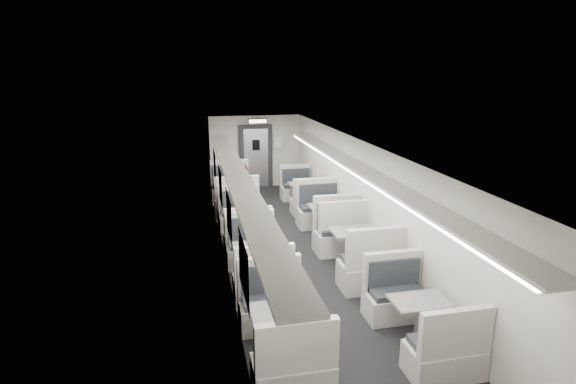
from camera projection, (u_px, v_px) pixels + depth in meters
name	position (u px, v px, depth m)	size (l,w,h in m)	color
room	(297.00, 203.00, 9.28)	(3.24, 12.24, 2.64)	black
booth_left_a	(233.00, 196.00, 12.63)	(1.14, 2.32, 1.24)	#B3AFA8
booth_left_b	(243.00, 226.00, 10.40)	(1.02, 2.06, 1.10)	#B3AFA8
booth_left_c	(257.00, 263.00, 8.42)	(1.01, 2.05, 1.10)	#B3AFA8
booth_left_d	(281.00, 332.00, 6.23)	(1.01, 2.04, 1.09)	#B3AFA8
booth_right_a	(302.00, 194.00, 13.04)	(0.97, 1.96, 1.05)	#B3AFA8
booth_right_b	(329.00, 221.00, 10.60)	(1.11, 2.25, 1.20)	#B3AFA8
booth_right_c	(355.00, 249.00, 8.95)	(1.14, 2.32, 1.24)	#B3AFA8
booth_right_d	(418.00, 321.00, 6.51)	(0.98, 1.98, 1.06)	#B3AFA8
passenger	(244.00, 195.00, 11.34)	(0.59, 0.39, 1.61)	black
window_a	(215.00, 165.00, 12.13)	(0.02, 1.18, 0.84)	black
window_b	(220.00, 186.00, 10.06)	(0.02, 1.18, 0.84)	black
window_c	(229.00, 216.00, 7.99)	(0.02, 1.18, 0.84)	black
window_d	(244.00, 268.00, 5.92)	(0.02, 1.18, 0.84)	black
luggage_rack_left	(238.00, 176.00, 8.55)	(0.46, 10.40, 0.09)	#B3AFA8
luggage_rack_right	(361.00, 170.00, 9.06)	(0.46, 10.40, 0.09)	#B3AFA8
vestibule_door	(256.00, 157.00, 14.91)	(1.10, 0.13, 2.10)	black
exit_sign	(257.00, 121.00, 14.11)	(0.62, 0.12, 0.16)	black
wall_notice	(278.00, 143.00, 14.92)	(0.32, 0.02, 0.40)	silver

